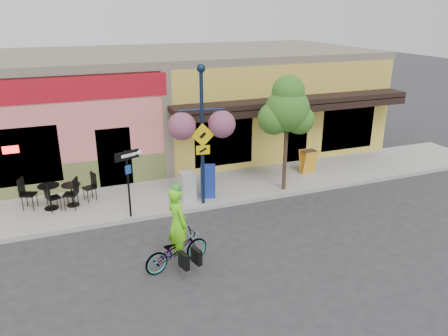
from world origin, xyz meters
name	(u,v)px	position (x,y,z in m)	size (l,w,h in m)	color
ground	(227,214)	(0.00, 0.00, 0.00)	(90.00, 90.00, 0.00)	#2D2D30
sidewalk	(207,189)	(0.00, 2.00, 0.07)	(24.00, 3.00, 0.15)	#9E9B93
curb	(221,205)	(0.00, 0.55, 0.07)	(24.00, 0.12, 0.15)	#A8A59E
building	(167,102)	(0.00, 7.50, 2.25)	(18.20, 8.20, 4.50)	#F17778
bicycle	(177,250)	(-2.32, -2.36, 0.47)	(0.62, 1.79, 0.94)	maroon
cyclist_rider	(178,232)	(-2.27, -2.36, 0.96)	(0.70, 0.46, 1.93)	#73F81A
lamp_post	(202,137)	(-0.55, 0.77, 2.43)	(1.45, 0.58, 4.56)	#12203A
one_way_sign	(128,184)	(-2.97, 0.65, 1.22)	(0.82, 0.18, 2.15)	black
cafe_set_left	(72,192)	(-4.60, 2.14, 0.63)	(1.62, 0.81, 0.97)	black
cafe_set_right	(49,193)	(-5.27, 2.14, 0.68)	(1.77, 0.89, 1.06)	black
newspaper_box_blue	(208,181)	(-0.21, 1.25, 0.70)	(0.50, 0.44, 1.11)	#1A369F
newspaper_box_grey	(188,186)	(-0.96, 1.19, 0.65)	(0.47, 0.43, 1.01)	#B6B6B6
street_tree	(286,134)	(2.52, 0.88, 2.20)	(1.60, 1.60, 4.10)	#3D7A26
sandwich_board	(310,163)	(4.19, 1.82, 0.62)	(0.56, 0.41, 0.93)	gold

